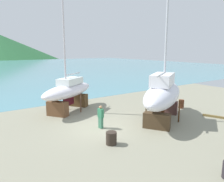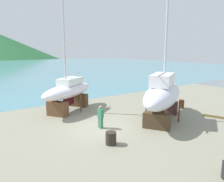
# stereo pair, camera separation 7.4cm
# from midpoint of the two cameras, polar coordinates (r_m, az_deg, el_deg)

# --- Properties ---
(ground_plane) EXTENTS (47.79, 47.79, 0.00)m
(ground_plane) POSITION_cam_midpoint_polar(r_m,az_deg,el_deg) (13.56, 4.43, -13.68)
(ground_plane) COLOR gray
(sailboat_mid_port) EXTENTS (8.17, 6.27, 12.30)m
(sailboat_mid_port) POSITION_cam_midpoint_polar(r_m,az_deg,el_deg) (17.68, 13.10, -0.85)
(sailboat_mid_port) COLOR #4A2F2C
(sailboat_mid_port) RESTS_ON ground
(sailboat_small_center) EXTENTS (7.12, 5.73, 11.27)m
(sailboat_small_center) POSITION_cam_midpoint_polar(r_m,az_deg,el_deg) (20.49, -11.08, -0.01)
(sailboat_small_center) COLOR brown
(sailboat_small_center) RESTS_ON ground
(worker) EXTENTS (0.29, 0.47, 1.67)m
(worker) POSITION_cam_midpoint_polar(r_m,az_deg,el_deg) (15.86, -2.85, -6.62)
(worker) COLOR #3A7256
(worker) RESTS_ON ground
(barrel_tipped_left) EXTENTS (0.74, 0.74, 0.81)m
(barrel_tipped_left) POSITION_cam_midpoint_polar(r_m,az_deg,el_deg) (22.24, 17.60, -3.23)
(barrel_tipped_left) COLOR brown
(barrel_tipped_left) RESTS_ON ground
(barrel_tipped_center) EXTENTS (0.89, 0.89, 0.77)m
(barrel_tipped_center) POSITION_cam_midpoint_polar(r_m,az_deg,el_deg) (13.43, -0.12, -12.10)
(barrel_tipped_center) COLOR #312820
(barrel_tipped_center) RESTS_ON ground
(timber_plank_far) EXTENTS (0.85, 1.81, 0.17)m
(timber_plank_far) POSITION_cam_midpoint_polar(r_m,az_deg,el_deg) (20.31, 25.18, -6.02)
(timber_plank_far) COLOR brown
(timber_plank_far) RESTS_ON ground
(timber_plank_near) EXTENTS (0.90, 2.46, 0.16)m
(timber_plank_near) POSITION_cam_midpoint_polar(r_m,az_deg,el_deg) (24.74, 13.16, -2.37)
(timber_plank_near) COLOR brown
(timber_plank_near) RESTS_ON ground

